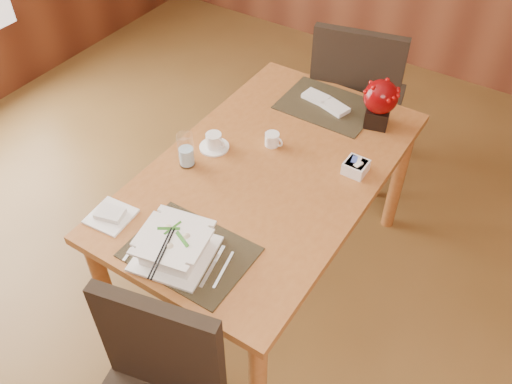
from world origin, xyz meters
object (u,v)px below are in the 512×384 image
Objects in this scene: dining_table at (268,185)px; berry_decor at (380,101)px; sugar_caddy at (356,167)px; bread_plate at (111,216)px; creamer_jug at (272,139)px; water_glass at (186,150)px; coffee_cup at (214,142)px; far_chair at (356,97)px; soup_setting at (174,246)px.

berry_decor is at bearing 64.38° from dining_table.
bread_plate is at bearing -132.30° from sugar_caddy.
creamer_jug is at bearing -130.28° from berry_decor.
water_glass is at bearing -152.42° from dining_table.
coffee_cup reaches higher than creamer_jug.
water_glass is at bearing 61.01° from far_chair.
soup_setting is at bearing -80.95° from creamer_jug.
coffee_cup is at bearing 80.92° from bread_plate.
water_glass is (-0.31, -0.16, 0.18)m from dining_table.
soup_setting is at bearing -93.31° from dining_table.
water_glass reaches higher than coffee_cup.
sugar_caddy is at bearing 28.74° from water_glass.
far_chair is (0.00, 0.92, -0.06)m from dining_table.
far_chair reaches higher than creamer_jug.
sugar_caddy is at bearing 100.77° from far_chair.
soup_setting reaches higher than dining_table.
bread_plate is at bearing -119.39° from berry_decor.
soup_setting is 0.85m from sugar_caddy.
dining_table is 0.65m from berry_decor.
water_glass is 1.90× the size of creamer_jug.
coffee_cup is at bearing -134.31° from berry_decor.
dining_table is at bearing 75.23° from soup_setting.
water_glass is 0.73m from sugar_caddy.
creamer_jug is (0.24, 0.31, -0.05)m from water_glass.
far_chair is (0.07, 0.77, -0.19)m from creamer_jug.
far_chair is (0.37, 1.50, -0.17)m from bread_plate.
sugar_caddy is at bearing 17.94° from coffee_cup.
berry_decor reaches higher than creamer_jug.
berry_decor is at bearing 50.96° from water_glass.
dining_table is at bearing -115.62° from berry_decor.
creamer_jug is 0.08× the size of far_chair.
bread_plate is at bearing -99.08° from coffee_cup.
bread_plate is 1.55m from far_chair.
dining_table is 17.73× the size of creamer_jug.
coffee_cup is 0.16m from water_glass.
coffee_cup is (-0.25, 0.58, -0.02)m from soup_setting.
berry_decor reaches higher than coffee_cup.
coffee_cup is at bearing -162.06° from sugar_caddy.
far_chair is at bearing 89.90° from dining_table.
dining_table is 0.39m from sugar_caddy.
coffee_cup reaches higher than dining_table.
berry_decor is at bearing 55.75° from creamer_jug.
water_glass is 1.00× the size of bread_plate.
dining_table is 9.30× the size of bread_plate.
berry_decor reaches higher than bread_plate.
coffee_cup is 0.84× the size of water_glass.
water_glass reaches higher than soup_setting.
coffee_cup is 0.78m from berry_decor.
soup_setting is 2.35× the size of coffee_cup.
coffee_cup is (-0.28, -0.01, 0.13)m from dining_table.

